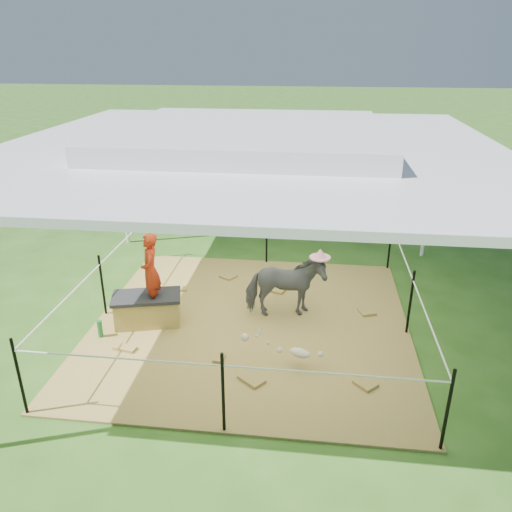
# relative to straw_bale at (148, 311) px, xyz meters

# --- Properties ---
(ground) EXTENTS (90.00, 90.00, 0.00)m
(ground) POSITION_rel_straw_bale_xyz_m (1.51, 0.19, -0.23)
(ground) COLOR #2D5919
(ground) RESTS_ON ground
(hay_patch) EXTENTS (4.60, 4.60, 0.03)m
(hay_patch) POSITION_rel_straw_bale_xyz_m (1.51, 0.19, -0.22)
(hay_patch) COLOR brown
(hay_patch) RESTS_ON ground
(canopy_tent) EXTENTS (6.30, 6.30, 2.90)m
(canopy_tent) POSITION_rel_straw_bale_xyz_m (1.51, 0.19, 2.46)
(canopy_tent) COLOR silver
(canopy_tent) RESTS_ON ground
(rope_fence) EXTENTS (4.54, 4.54, 1.00)m
(rope_fence) POSITION_rel_straw_bale_xyz_m (1.51, 0.19, 0.41)
(rope_fence) COLOR black
(rope_fence) RESTS_ON ground
(straw_bale) EXTENTS (1.00, 0.67, 0.41)m
(straw_bale) POSITION_rel_straw_bale_xyz_m (0.00, 0.00, 0.00)
(straw_bale) COLOR olive
(straw_bale) RESTS_ON hay_patch
(dark_cloth) EXTENTS (1.07, 0.74, 0.05)m
(dark_cloth) POSITION_rel_straw_bale_xyz_m (0.00, 0.00, 0.23)
(dark_cloth) COLOR black
(dark_cloth) RESTS_ON straw_bale
(woman) EXTENTS (0.36, 0.45, 1.10)m
(woman) POSITION_rel_straw_bale_xyz_m (0.10, 0.00, 0.75)
(woman) COLOR #B12711
(woman) RESTS_ON straw_bale
(green_bottle) EXTENTS (0.09, 0.09, 0.25)m
(green_bottle) POSITION_rel_straw_bale_xyz_m (-0.55, -0.45, -0.08)
(green_bottle) COLOR #186D31
(green_bottle) RESTS_ON hay_patch
(pony) EXTENTS (1.24, 0.75, 0.98)m
(pony) POSITION_rel_straw_bale_xyz_m (1.99, 0.45, 0.29)
(pony) COLOR #4F4F54
(pony) RESTS_ON hay_patch
(pink_hat) EXTENTS (0.30, 0.30, 0.14)m
(pink_hat) POSITION_rel_straw_bale_xyz_m (1.99, 0.45, 0.85)
(pink_hat) COLOR pink
(pink_hat) RESTS_ON pony
(foal) EXTENTS (0.95, 0.73, 0.46)m
(foal) POSITION_rel_straw_bale_xyz_m (2.27, -0.83, 0.03)
(foal) COLOR #C2AB8E
(foal) RESTS_ON hay_patch
(trash_barrel) EXTENTS (0.74, 0.74, 0.88)m
(trash_barrel) POSITION_rel_straw_bale_xyz_m (5.59, 5.90, 0.21)
(trash_barrel) COLOR #1642AC
(trash_barrel) RESTS_ON ground
(picnic_table_near) EXTENTS (2.02, 1.64, 0.75)m
(picnic_table_near) POSITION_rel_straw_bale_xyz_m (3.00, 8.00, 0.14)
(picnic_table_near) COLOR #53351C
(picnic_table_near) RESTS_ON ground
(picnic_table_far) EXTENTS (1.92, 1.66, 0.67)m
(picnic_table_far) POSITION_rel_straw_bale_xyz_m (6.17, 9.53, 0.10)
(picnic_table_far) COLOR #53321C
(picnic_table_far) RESTS_ON ground
(distant_person) EXTENTS (0.59, 0.52, 1.03)m
(distant_person) POSITION_rel_straw_bale_xyz_m (3.79, 7.93, 0.28)
(distant_person) COLOR #316CB9
(distant_person) RESTS_ON ground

